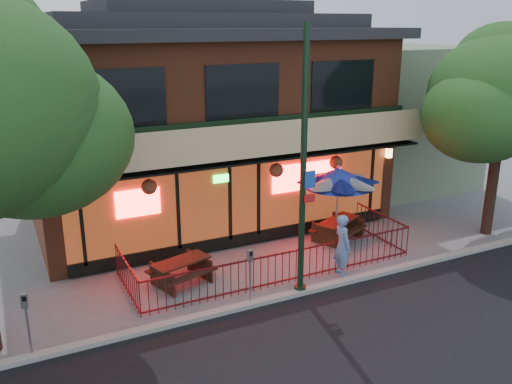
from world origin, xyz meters
TOP-DOWN VIEW (x-y plane):
  - ground at (0.00, 0.00)m, footprint 80.00×80.00m
  - curb at (0.00, -0.50)m, footprint 80.00×0.25m
  - restaurant_building at (0.00, 7.11)m, footprint 12.96×9.49m
  - neighbor_building at (9.00, 7.70)m, footprint 6.00×7.00m
  - patio_fence at (0.00, 0.50)m, footprint 8.44×2.62m
  - street_light at (0.00, -0.40)m, footprint 0.43×0.32m
  - street_tree_right at (8.04, 0.59)m, footprint 4.80×4.80m
  - picnic_table_left at (-2.69, 1.53)m, footprint 1.90×1.64m
  - picnic_table_right at (3.02, 2.24)m, footprint 2.06×1.87m
  - patio_umbrella at (2.83, 2.10)m, footprint 2.32×2.32m
  - pedestrian at (1.60, -0.01)m, footprint 0.50×0.71m
  - parking_meter_near at (-1.49, -0.40)m, footprint 0.16×0.15m
  - parking_meter_far at (-6.76, -0.40)m, footprint 0.16×0.14m

SIDE VIEW (x-z plane):
  - ground at x=0.00m, z-range 0.00..0.00m
  - curb at x=0.00m, z-range 0.00..0.12m
  - picnic_table_left at x=-2.69m, z-range 0.11..0.80m
  - picnic_table_right at x=3.02m, z-range 0.11..0.83m
  - patio_fence at x=0.00m, z-range 0.13..1.13m
  - pedestrian at x=1.60m, z-range 0.00..1.85m
  - parking_meter_near at x=-1.49m, z-range 0.27..1.80m
  - parking_meter_far at x=-6.76m, z-range 0.27..1.81m
  - patio_umbrella at x=2.83m, z-range 0.94..3.58m
  - neighbor_building at x=9.00m, z-range 0.00..6.00m
  - street_light at x=0.00m, z-range -0.35..6.65m
  - restaurant_building at x=0.00m, z-range 0.10..8.15m
  - street_tree_right at x=8.04m, z-range 1.45..8.47m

